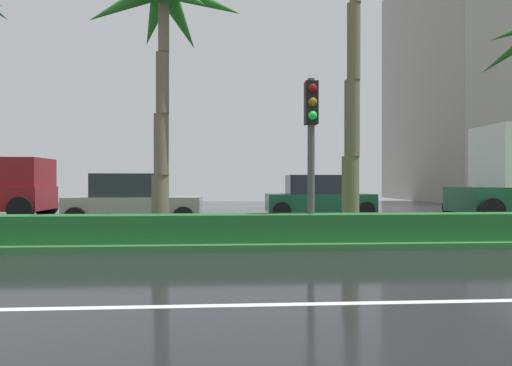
# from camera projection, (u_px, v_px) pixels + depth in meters

# --- Properties ---
(ground_plane) EXTENTS (90.00, 42.00, 0.10)m
(ground_plane) POSITION_uv_depth(u_px,v_px,m) (50.00, 239.00, 12.11)
(ground_plane) COLOR black
(median_strip) EXTENTS (85.50, 4.00, 0.15)m
(median_strip) POSITION_uv_depth(u_px,v_px,m) (34.00, 239.00, 11.11)
(median_strip) COLOR #2D6B33
(median_strip) RESTS_ON ground_plane
(median_hedge) EXTENTS (76.50, 0.70, 0.60)m
(median_hedge) POSITION_uv_depth(u_px,v_px,m) (6.00, 230.00, 9.71)
(median_hedge) COLOR #1E6028
(median_hedge) RESTS_ON median_strip
(palm_tree_centre) EXTENTS (3.88, 3.67, 6.49)m
(palm_tree_centre) POSITION_uv_depth(u_px,v_px,m) (164.00, 20.00, 11.03)
(palm_tree_centre) COLOR #6D5D4B
(palm_tree_centre) RESTS_ON median_strip
(traffic_signal_median_right) EXTENTS (0.28, 0.43, 3.63)m
(traffic_signal_median_right) POSITION_uv_depth(u_px,v_px,m) (311.00, 129.00, 10.23)
(traffic_signal_median_right) COLOR #4C4C47
(traffic_signal_median_right) RESTS_ON median_strip
(car_in_traffic_second) EXTENTS (4.30, 2.02, 1.72)m
(car_in_traffic_second) POSITION_uv_depth(u_px,v_px,m) (134.00, 201.00, 15.08)
(car_in_traffic_second) COLOR gray
(car_in_traffic_second) RESTS_ON ground_plane
(car_in_traffic_third) EXTENTS (4.30, 2.02, 1.72)m
(car_in_traffic_third) POSITION_uv_depth(u_px,v_px,m) (318.00, 197.00, 18.56)
(car_in_traffic_third) COLOR #195133
(car_in_traffic_third) RESTS_ON ground_plane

